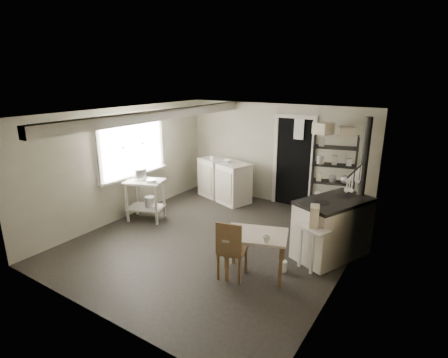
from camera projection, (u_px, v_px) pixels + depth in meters
The scene contains 31 objects.
floor at pixel (215, 241), 6.37m from camera, with size 5.00×5.00×0.00m, color black.
ceiling at pixel (214, 113), 5.71m from camera, with size 5.00×5.00×0.00m, color silver.
wall_back at pixel (276, 154), 8.05m from camera, with size 4.50×0.02×2.30m, color #AEA994.
wall_front at pixel (93, 233), 4.03m from camera, with size 4.50×0.02×2.30m, color #AEA994.
wall_left at pixel (125, 163), 7.21m from camera, with size 0.02×5.00×2.30m, color #AEA994.
wall_right at pixel (348, 206), 4.87m from camera, with size 0.02×5.00×2.30m, color #AEA994.
window at pixel (132, 145), 7.25m from camera, with size 0.12×1.76×1.28m, color silver, non-canonical shape.
doorway at pixel (293, 163), 7.84m from camera, with size 0.96×0.10×2.08m, color silver, non-canonical shape.
ceiling_beam at pixel (160, 115), 6.36m from camera, with size 0.18×5.00×0.18m, color silver, non-canonical shape.
wallpaper_panel at pixel (347, 205), 4.88m from camera, with size 0.01×5.00×2.30m, color beige, non-canonical shape.
utensil_rail at pixel (356, 168), 5.27m from camera, with size 0.06×1.20×0.44m, color silver, non-canonical shape.
prep_table at pixel (146, 201), 7.21m from camera, with size 0.74×0.53×0.85m, color silver, non-canonical shape.
stockpot at pixel (140, 175), 7.12m from camera, with size 0.26×0.26×0.28m, color silver.
saucepan at pixel (151, 182), 6.96m from camera, with size 0.20×0.20×0.11m, color silver.
bucket at pixel (150, 202), 7.22m from camera, with size 0.20×0.20×0.22m, color silver.
base_cabinets at pixel (224, 181), 8.41m from camera, with size 1.44×0.62×0.95m, color silver, non-canonical shape.
mixing_bowl at pixel (227, 162), 8.18m from camera, with size 0.27×0.27×0.07m, color white.
counter_cup at pixel (212, 159), 8.38m from camera, with size 0.11×0.11×0.09m, color white.
shelf_rack at pixel (333, 176), 7.00m from camera, with size 0.85×0.33×1.78m, color black, non-canonical shape.
shelf_jar at pixel (322, 155), 6.97m from camera, with size 0.09×0.09×0.19m, color white.
storage_box_a at pixel (324, 123), 6.81m from camera, with size 0.33×0.29×0.23m, color beige.
storage_box_b at pixel (347, 125), 6.57m from camera, with size 0.28×0.26×0.18m, color beige.
stove at pixel (332, 231), 5.73m from camera, with size 0.69×1.25×0.99m, color silver, non-canonical shape.
stovepipe at pixel (365, 159), 5.64m from camera, with size 0.12×0.12×1.51m, color black, non-canonical shape.
side_ledge at pixel (312, 248), 5.20m from camera, with size 0.49×0.26×0.76m, color silver, non-canonical shape.
oats_box at pixel (315, 210), 5.07m from camera, with size 0.13×0.21×0.32m, color beige.
work_table at pixel (256, 252), 5.17m from camera, with size 0.89×0.62×0.68m, color beige, non-canonical shape.
table_cup at pixel (267, 233), 4.80m from camera, with size 0.10×0.10×0.09m, color white.
chair at pixel (232, 247), 5.11m from camera, with size 0.38×0.40×0.92m, color brown, non-canonical shape.
flour_sack at pixel (322, 212), 7.06m from camera, with size 0.40×0.34×0.48m, color white.
floor_crock at pixel (283, 266), 5.36m from camera, with size 0.13×0.13×0.17m, color white.
Camera 1 is at (3.27, -4.77, 2.89)m, focal length 28.00 mm.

